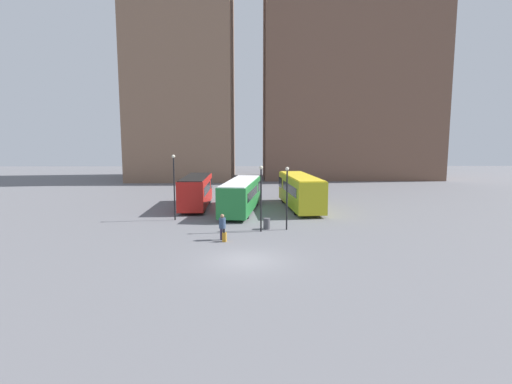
{
  "coord_description": "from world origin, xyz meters",
  "views": [
    {
      "loc": [
        0.18,
        -22.29,
        6.95
      ],
      "look_at": [
        0.72,
        10.81,
        2.53
      ],
      "focal_mm": 28.0,
      "sensor_mm": 36.0,
      "label": 1
    }
  ],
  "objects_px": {
    "bus_1": "(241,194)",
    "suitcase": "(224,237)",
    "lamp_post_0": "(174,182)",
    "lamp_post_1": "(287,192)",
    "traveler": "(222,225)",
    "trash_bin": "(267,224)",
    "lamp_post_2": "(261,193)",
    "bus_0": "(196,191)",
    "bus_2": "(300,190)"
  },
  "relations": [
    {
      "from": "bus_0",
      "to": "lamp_post_1",
      "type": "height_order",
      "value": "lamp_post_1"
    },
    {
      "from": "traveler",
      "to": "lamp_post_0",
      "type": "height_order",
      "value": "lamp_post_0"
    },
    {
      "from": "bus_1",
      "to": "bus_0",
      "type": "bearing_deg",
      "value": 71.39
    },
    {
      "from": "traveler",
      "to": "suitcase",
      "type": "bearing_deg",
      "value": -151.06
    },
    {
      "from": "bus_1",
      "to": "suitcase",
      "type": "xyz_separation_m",
      "value": [
        -0.91,
        -11.56,
        -1.31
      ]
    },
    {
      "from": "lamp_post_2",
      "to": "traveler",
      "type": "bearing_deg",
      "value": -138.3
    },
    {
      "from": "bus_2",
      "to": "lamp_post_0",
      "type": "distance_m",
      "value": 13.04
    },
    {
      "from": "traveler",
      "to": "lamp_post_1",
      "type": "xyz_separation_m",
      "value": [
        4.73,
        3.05,
        1.83
      ]
    },
    {
      "from": "bus_2",
      "to": "trash_bin",
      "type": "distance_m",
      "value": 10.33
    },
    {
      "from": "suitcase",
      "to": "trash_bin",
      "type": "relative_size",
      "value": 1.08
    },
    {
      "from": "bus_0",
      "to": "lamp_post_0",
      "type": "relative_size",
      "value": 1.69
    },
    {
      "from": "bus_2",
      "to": "lamp_post_1",
      "type": "xyz_separation_m",
      "value": [
        -2.24,
        -9.78,
        1.11
      ]
    },
    {
      "from": "bus_1",
      "to": "trash_bin",
      "type": "xyz_separation_m",
      "value": [
        2.13,
        -7.76,
        -1.21
      ]
    },
    {
      "from": "trash_bin",
      "to": "traveler",
      "type": "bearing_deg",
      "value": -134.2
    },
    {
      "from": "lamp_post_1",
      "to": "traveler",
      "type": "bearing_deg",
      "value": -147.21
    },
    {
      "from": "bus_1",
      "to": "lamp_post_1",
      "type": "xyz_separation_m",
      "value": [
        3.66,
        -8.02,
        1.27
      ]
    },
    {
      "from": "bus_1",
      "to": "suitcase",
      "type": "height_order",
      "value": "bus_1"
    },
    {
      "from": "traveler",
      "to": "lamp_post_0",
      "type": "xyz_separation_m",
      "value": [
        -4.55,
        6.9,
        2.23
      ]
    },
    {
      "from": "bus_0",
      "to": "suitcase",
      "type": "height_order",
      "value": "bus_0"
    },
    {
      "from": "bus_1",
      "to": "lamp_post_1",
      "type": "height_order",
      "value": "lamp_post_1"
    },
    {
      "from": "suitcase",
      "to": "lamp_post_2",
      "type": "distance_m",
      "value": 4.72
    },
    {
      "from": "suitcase",
      "to": "lamp_post_1",
      "type": "relative_size",
      "value": 0.19
    },
    {
      "from": "bus_0",
      "to": "lamp_post_1",
      "type": "relative_size",
      "value": 1.96
    },
    {
      "from": "bus_2",
      "to": "lamp_post_1",
      "type": "height_order",
      "value": "lamp_post_1"
    },
    {
      "from": "lamp_post_0",
      "to": "bus_1",
      "type": "bearing_deg",
      "value": 36.51
    },
    {
      "from": "traveler",
      "to": "bus_2",
      "type": "bearing_deg",
      "value": -18.3
    },
    {
      "from": "bus_1",
      "to": "trash_bin",
      "type": "bearing_deg",
      "value": -157.03
    },
    {
      "from": "trash_bin",
      "to": "lamp_post_0",
      "type": "bearing_deg",
      "value": 155.15
    },
    {
      "from": "traveler",
      "to": "suitcase",
      "type": "height_order",
      "value": "traveler"
    },
    {
      "from": "suitcase",
      "to": "lamp_post_2",
      "type": "xyz_separation_m",
      "value": [
        2.58,
        2.93,
        2.65
      ]
    },
    {
      "from": "lamp_post_0",
      "to": "trash_bin",
      "type": "xyz_separation_m",
      "value": [
        7.76,
        -3.6,
        -2.89
      ]
    },
    {
      "from": "lamp_post_2",
      "to": "lamp_post_1",
      "type": "bearing_deg",
      "value": 16.93
    },
    {
      "from": "bus_1",
      "to": "lamp_post_1",
      "type": "bearing_deg",
      "value": -147.89
    },
    {
      "from": "lamp_post_1",
      "to": "trash_bin",
      "type": "height_order",
      "value": "lamp_post_1"
    },
    {
      "from": "bus_0",
      "to": "lamp_post_1",
      "type": "bearing_deg",
      "value": -141.72
    },
    {
      "from": "bus_0",
      "to": "trash_bin",
      "type": "bearing_deg",
      "value": -146.57
    },
    {
      "from": "bus_0",
      "to": "bus_2",
      "type": "relative_size",
      "value": 0.82
    },
    {
      "from": "traveler",
      "to": "lamp_post_1",
      "type": "bearing_deg",
      "value": -46.99
    },
    {
      "from": "lamp_post_0",
      "to": "trash_bin",
      "type": "bearing_deg",
      "value": -24.85
    },
    {
      "from": "lamp_post_0",
      "to": "bus_0",
      "type": "bearing_deg",
      "value": 81.28
    },
    {
      "from": "suitcase",
      "to": "trash_bin",
      "type": "bearing_deg",
      "value": -28.55
    },
    {
      "from": "suitcase",
      "to": "lamp_post_1",
      "type": "distance_m",
      "value": 6.33
    },
    {
      "from": "suitcase",
      "to": "lamp_post_1",
      "type": "height_order",
      "value": "lamp_post_1"
    },
    {
      "from": "suitcase",
      "to": "trash_bin",
      "type": "height_order",
      "value": "suitcase"
    },
    {
      "from": "bus_2",
      "to": "bus_0",
      "type": "bearing_deg",
      "value": 82.75
    },
    {
      "from": "lamp_post_0",
      "to": "lamp_post_1",
      "type": "xyz_separation_m",
      "value": [
        9.29,
        -3.85,
        -0.41
      ]
    },
    {
      "from": "trash_bin",
      "to": "lamp_post_2",
      "type": "bearing_deg",
      "value": -118.66
    },
    {
      "from": "bus_0",
      "to": "traveler",
      "type": "bearing_deg",
      "value": -165.62
    },
    {
      "from": "bus_0",
      "to": "trash_bin",
      "type": "xyz_separation_m",
      "value": [
        6.77,
        -10.05,
        -1.29
      ]
    },
    {
      "from": "lamp_post_0",
      "to": "lamp_post_1",
      "type": "bearing_deg",
      "value": -22.52
    }
  ]
}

